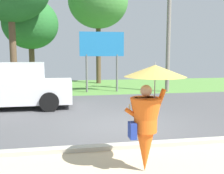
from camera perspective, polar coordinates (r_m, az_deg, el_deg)
The scene contains 7 objects.
ground_plane at distance 11.26m, azimuth -1.19°, elevation -4.52°, with size 40.00×22.00×0.20m.
monk_pedestrian at distance 5.00m, azimuth 7.94°, elevation -5.52°, with size 1.17×1.17×2.13m.
pickup_truck at distance 11.67m, azimuth -21.54°, elevation -0.04°, with size 5.20×2.28×1.88m.
utility_pole at distance 15.69m, azimuth 12.26°, elevation 11.13°, with size 1.80×0.24×6.33m.
roadside_billboard at distance 15.31m, azimuth -2.23°, elevation 8.44°, with size 2.60×0.12×3.50m.
tree_left_far at distance 20.11m, azimuth -3.06°, elevation 18.23°, with size 4.40×4.40×8.08m.
tree_center_back at distance 18.29m, azimuth -17.41°, elevation 12.97°, with size 3.60×3.60×5.81m.
Camera 1 is at (-1.67, -7.94, 2.29)m, focal length 41.76 mm.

